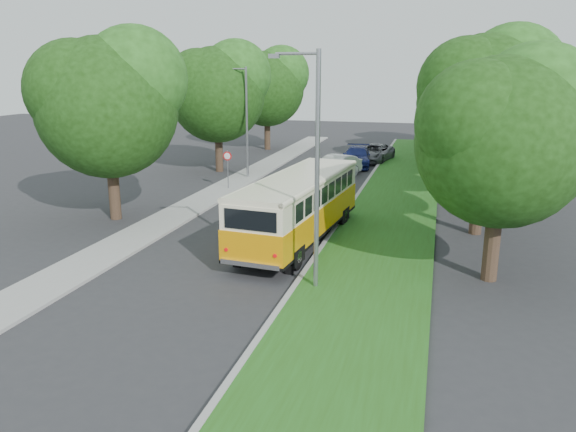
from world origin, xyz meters
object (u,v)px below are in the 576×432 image
(car_silver, at_px, (310,191))
(car_white, at_px, (336,167))
(car_blue, at_px, (357,157))
(lamppost_far, at_px, (245,118))
(car_grey, at_px, (374,153))
(vintage_bus, at_px, (298,209))
(lamppost_near, at_px, (314,164))

(car_silver, bearing_deg, car_white, 95.61)
(car_silver, distance_m, car_blue, 13.02)
(lamppost_far, bearing_deg, car_grey, 51.04)
(vintage_bus, height_order, car_white, vintage_bus)
(vintage_bus, relative_size, car_grey, 1.99)
(car_blue, bearing_deg, lamppost_near, -90.40)
(car_white, relative_size, car_grey, 0.92)
(lamppost_near, relative_size, car_grey, 1.57)
(lamppost_far, xyz_separation_m, car_silver, (5.97, -6.20, -3.41))
(vintage_bus, distance_m, car_blue, 20.20)
(car_grey, bearing_deg, lamppost_near, -77.23)
(lamppost_far, xyz_separation_m, car_grey, (7.70, 9.52, -3.41))
(vintage_bus, xyz_separation_m, car_grey, (0.61, 22.90, -0.80))
(lamppost_near, distance_m, vintage_bus, 6.14)
(car_silver, bearing_deg, car_blue, 92.23)
(car_white, distance_m, car_grey, 7.92)
(lamppost_near, bearing_deg, vintage_bus, 109.52)
(lamppost_far, relative_size, car_silver, 1.82)
(vintage_bus, bearing_deg, car_white, 100.19)
(car_silver, relative_size, car_blue, 0.80)
(lamppost_far, height_order, car_silver, lamppost_far)
(lamppost_far, distance_m, car_white, 7.04)
(lamppost_near, bearing_deg, car_blue, 95.03)
(lamppost_far, xyz_separation_m, car_blue, (6.68, 6.80, -3.37))
(lamppost_near, height_order, car_silver, lamppost_near)
(car_grey, bearing_deg, lamppost_far, -118.65)
(lamppost_near, xyz_separation_m, car_grey, (-1.21, 28.02, -3.66))
(lamppost_far, height_order, car_white, lamppost_far)
(car_silver, height_order, car_white, car_white)
(lamppost_near, relative_size, vintage_bus, 0.79)
(vintage_bus, height_order, car_grey, vintage_bus)
(vintage_bus, distance_m, car_silver, 7.31)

